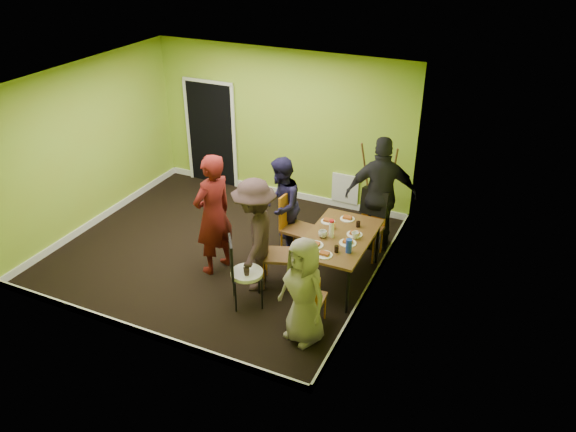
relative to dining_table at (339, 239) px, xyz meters
name	(u,v)px	position (x,y,z in m)	size (l,w,h in m)	color
ground	(223,250)	(-1.98, -0.02, -0.70)	(5.00, 5.00, 0.00)	black
room_walls	(219,195)	(-2.00, 0.03, 0.29)	(5.04, 4.54, 2.82)	#9CB32E
dining_table	(339,239)	(0.00, 0.00, 0.00)	(0.90, 1.50, 0.75)	black
chair_left_far	(293,222)	(-0.89, 0.35, -0.10)	(0.48, 0.48, 1.07)	orange
chair_left_near	(271,249)	(-0.86, -0.49, -0.11)	(0.55, 0.55, 1.05)	orange
chair_back_end	(374,209)	(0.20, 1.00, 0.05)	(0.47, 0.55, 1.06)	orange
chair_front_end	(309,296)	(0.03, -1.17, -0.20)	(0.39, 0.39, 0.88)	orange
chair_bentwood	(241,269)	(-1.01, -1.09, -0.12)	(0.56, 0.56, 1.03)	black
easel	(377,188)	(0.05, 1.71, 0.08)	(0.63, 0.59, 1.57)	brown
plate_near_left	(328,221)	(-0.30, 0.33, 0.06)	(0.21, 0.21, 0.01)	white
plate_near_right	(315,245)	(-0.22, -0.38, 0.06)	(0.24, 0.24, 0.01)	white
plate_far_back	(347,219)	(-0.06, 0.52, 0.06)	(0.22, 0.22, 0.01)	white
plate_far_front	(324,255)	(-0.01, -0.56, 0.06)	(0.23, 0.23, 0.01)	white
plate_wall_back	(355,234)	(0.19, 0.13, 0.06)	(0.23, 0.23, 0.01)	white
plate_wall_front	(348,243)	(0.18, -0.14, 0.06)	(0.24, 0.24, 0.01)	white
thermos	(332,229)	(-0.10, -0.06, 0.18)	(0.08, 0.08, 0.24)	white
blue_bottle	(349,246)	(0.26, -0.35, 0.15)	(0.08, 0.08, 0.20)	#1836B5
orange_bottle	(334,226)	(-0.15, 0.18, 0.09)	(0.03, 0.03, 0.08)	orange
glass_mid	(331,226)	(-0.18, 0.15, 0.11)	(0.06, 0.06, 0.10)	black
glass_back	(358,224)	(0.16, 0.37, 0.10)	(0.06, 0.06, 0.09)	black
glass_front	(336,249)	(0.11, -0.41, 0.10)	(0.06, 0.06, 0.10)	black
cup_a	(323,234)	(-0.21, -0.12, 0.10)	(0.13, 0.13, 0.10)	white
cup_b	(355,235)	(0.22, 0.04, 0.10)	(0.10, 0.10, 0.10)	white
person_standing	(213,215)	(-1.79, -0.50, 0.25)	(0.69, 0.45, 1.89)	#4F0F0D
person_left_far	(281,205)	(-1.14, 0.45, 0.09)	(0.77, 0.60, 1.58)	#191536
person_left_near	(255,235)	(-1.03, -0.64, 0.16)	(1.10, 0.63, 1.71)	#302020
person_back_end	(381,195)	(0.27, 1.14, 0.26)	(1.12, 0.46, 1.90)	black
person_front_end	(304,291)	(0.05, -1.41, 0.04)	(0.71, 0.46, 1.46)	gray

